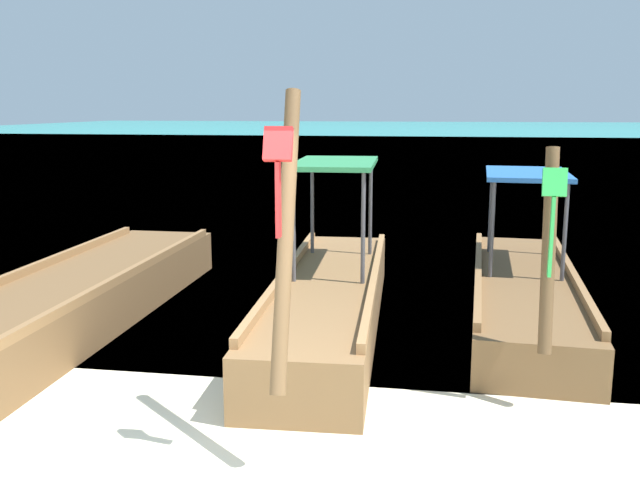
{
  "coord_description": "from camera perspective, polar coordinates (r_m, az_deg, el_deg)",
  "views": [
    {
      "loc": [
        1.35,
        -3.91,
        2.66
      ],
      "look_at": [
        0.0,
        4.37,
        1.04
      ],
      "focal_mm": 38.81,
      "sensor_mm": 36.0,
      "label": 1
    }
  ],
  "objects": [
    {
      "name": "longtail_boat_yellow_ribbon",
      "position": [
        9.21,
        -19.01,
        -4.41
      ],
      "size": [
        1.41,
        6.5,
        2.81
      ],
      "color": "brown",
      "rests_on": "ground"
    },
    {
      "name": "longtail_boat_green_ribbon",
      "position": [
        9.3,
        16.46,
        -4.05
      ],
      "size": [
        1.59,
        5.66,
        2.32
      ],
      "color": "brown",
      "rests_on": "ground"
    },
    {
      "name": "sea_water",
      "position": [
        66.34,
        8.19,
        8.55
      ],
      "size": [
        120.0,
        120.0,
        0.0
      ],
      "primitive_type": "plane",
      "color": "teal",
      "rests_on": "ground"
    },
    {
      "name": "longtail_boat_red_ribbon",
      "position": [
        8.41,
        0.76,
        -4.86
      ],
      "size": [
        1.39,
        6.27,
        2.8
      ],
      "color": "brown",
      "rests_on": "ground"
    }
  ]
}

